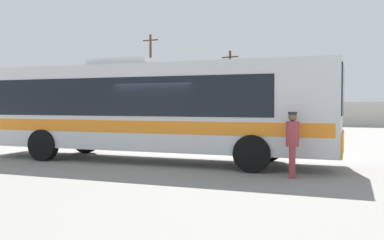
% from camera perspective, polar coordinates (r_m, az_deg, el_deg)
% --- Properties ---
extents(ground_plane, '(300.00, 300.00, 0.00)m').
position_cam_1_polar(ground_plane, '(23.33, 6.02, -2.51)').
color(ground_plane, gray).
extents(perimeter_wall, '(80.00, 0.30, 2.08)m').
position_cam_1_polar(perimeter_wall, '(39.14, 11.41, 0.85)').
color(perimeter_wall, beige).
rests_on(perimeter_wall, ground_plane).
extents(coach_bus_silver_orange, '(12.16, 2.93, 3.37)m').
position_cam_1_polar(coach_bus_silver_orange, '(14.29, -6.21, 1.81)').
color(coach_bus_silver_orange, silver).
rests_on(coach_bus_silver_orange, ground_plane).
extents(attendant_by_bus_door, '(0.34, 0.34, 1.68)m').
position_cam_1_polar(attendant_by_bus_door, '(11.16, 13.22, -2.66)').
color(attendant_by_bus_door, '#99383D').
rests_on(attendant_by_bus_door, ground_plane).
extents(parked_car_leftmost_silver, '(4.49, 2.12, 1.40)m').
position_cam_1_polar(parked_car_leftmost_silver, '(41.72, -11.90, 0.53)').
color(parked_car_leftmost_silver, '#B7BABF').
rests_on(parked_car_leftmost_silver, ground_plane).
extents(parked_car_second_silver, '(4.53, 2.28, 1.53)m').
position_cam_1_polar(parked_car_second_silver, '(39.60, -4.52, 0.56)').
color(parked_car_second_silver, '#B7BABF').
rests_on(parked_car_second_silver, ground_plane).
extents(parked_car_third_silver, '(4.41, 2.15, 1.50)m').
position_cam_1_polar(parked_car_third_silver, '(36.72, 5.44, 0.42)').
color(parked_car_third_silver, '#B7BABF').
rests_on(parked_car_third_silver, ground_plane).
extents(utility_pole_near, '(1.76, 0.64, 7.02)m').
position_cam_1_polar(utility_pole_near, '(41.63, 5.08, 4.60)').
color(utility_pole_near, '#4C3823').
rests_on(utility_pole_near, ground_plane).
extents(utility_pole_far, '(1.80, 0.33, 9.23)m').
position_cam_1_polar(utility_pole_far, '(45.69, -5.54, 5.77)').
color(utility_pole_far, '#4C3823').
rests_on(utility_pole_far, ground_plane).
extents(roadside_tree_left, '(3.34, 3.34, 5.54)m').
position_cam_1_polar(roadside_tree_left, '(44.44, -0.58, 4.98)').
color(roadside_tree_left, brown).
rests_on(roadside_tree_left, ground_plane).
extents(roadside_tree_midleft, '(3.49, 3.49, 6.03)m').
position_cam_1_polar(roadside_tree_midleft, '(45.15, 12.72, 5.42)').
color(roadside_tree_midleft, brown).
rests_on(roadside_tree_midleft, ground_plane).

